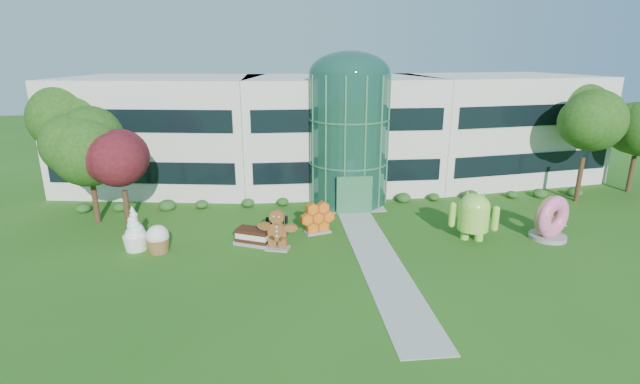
{
  "coord_description": "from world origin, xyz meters",
  "views": [
    {
      "loc": [
        -5.79,
        -22.63,
        11.27
      ],
      "look_at": [
        -2.81,
        6.0,
        2.6
      ],
      "focal_mm": 26.0,
      "sensor_mm": 36.0,
      "label": 1
    }
  ],
  "objects_px": {
    "android_green": "(474,213)",
    "android_black": "(277,220)",
    "donut": "(550,217)",
    "gingerbread": "(277,229)"
  },
  "relations": [
    {
      "from": "gingerbread",
      "to": "android_black",
      "type": "bearing_deg",
      "value": 106.81
    },
    {
      "from": "android_green",
      "to": "gingerbread",
      "type": "xyz_separation_m",
      "value": [
        -12.15,
        -0.22,
        -0.49
      ]
    },
    {
      "from": "android_green",
      "to": "android_black",
      "type": "bearing_deg",
      "value": -168.58
    },
    {
      "from": "android_black",
      "to": "gingerbread",
      "type": "height_order",
      "value": "gingerbread"
    },
    {
      "from": "android_black",
      "to": "gingerbread",
      "type": "xyz_separation_m",
      "value": [
        0.01,
        -2.61,
        0.4
      ]
    },
    {
      "from": "donut",
      "to": "android_black",
      "type": "bearing_deg",
      "value": 146.16
    },
    {
      "from": "android_black",
      "to": "donut",
      "type": "relative_size",
      "value": 0.59
    },
    {
      "from": "gingerbread",
      "to": "android_green",
      "type": "bearing_deg",
      "value": 17.69
    },
    {
      "from": "android_green",
      "to": "donut",
      "type": "distance_m",
      "value": 4.86
    },
    {
      "from": "android_green",
      "to": "android_black",
      "type": "distance_m",
      "value": 12.42
    }
  ]
}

